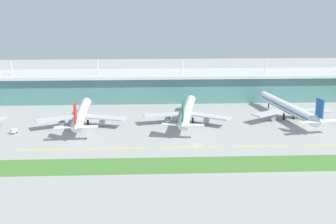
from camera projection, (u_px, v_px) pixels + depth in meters
ground_plane at (196, 145)px, 204.07m from camera, size 600.00×600.00×0.00m
terminal_building at (181, 86)px, 294.57m from camera, size 288.00×34.00×27.68m
airliner_near_middle at (82, 114)px, 233.31m from camera, size 48.75×62.51×18.90m
airliner_center at (187, 112)px, 238.66m from camera, size 48.14×65.68×18.90m
airliner_far_middle at (288, 108)px, 246.85m from camera, size 48.01×72.00×18.90m
taxiway_stripe_west at (44, 150)px, 197.93m from camera, size 28.00×0.70×0.04m
taxiway_stripe_mid_west at (118, 149)px, 199.39m from camera, size 28.00×0.70×0.04m
taxiway_stripe_centre at (191, 147)px, 200.85m from camera, size 28.00×0.70×0.04m
taxiway_stripe_mid_east at (263, 146)px, 202.30m from camera, size 28.00×0.70×0.04m
taxiway_stripe_east at (334, 145)px, 203.76m from camera, size 28.00×0.70×0.04m
grass_verge at (203, 165)px, 179.98m from camera, size 300.00×18.00×0.10m
baggage_cart at (13, 131)px, 221.03m from camera, size 3.26×4.02×2.48m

